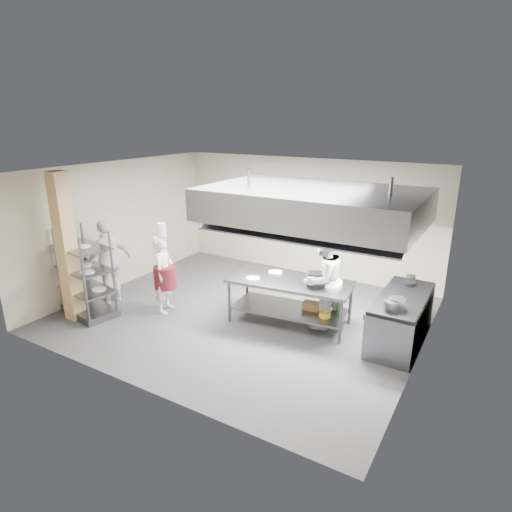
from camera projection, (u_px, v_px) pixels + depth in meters
The scene contains 23 objects.
floor at pixel (244, 314), 9.01m from camera, with size 7.00×7.00×0.00m, color #39393C.
ceiling at pixel (242, 170), 8.08m from camera, with size 7.00×7.00×0.00m, color silver.
wall_back at pixel (305, 217), 11.00m from camera, with size 7.00×7.00×0.00m, color tan.
wall_left at pixel (119, 225), 10.24m from camera, with size 6.00×6.00×0.00m, color tan.
wall_right at pixel (427, 277), 6.85m from camera, with size 6.00×6.00×0.00m, color tan.
column at pixel (66, 248), 8.39m from camera, with size 0.30×0.30×3.00m, color tan.
exhaust_hood at pixel (313, 204), 7.96m from camera, with size 4.00×2.50×0.60m, color slate.
hood_strip_a at pixel (270, 216), 8.50m from camera, with size 1.60×0.12×0.04m, color white.
hood_strip_b at pixel (359, 227), 7.63m from camera, with size 1.60×0.12×0.04m, color white.
wall_shelf at pixel (373, 227), 10.00m from camera, with size 1.50×0.28×0.04m, color slate.
island at pixel (289, 302), 8.49m from camera, with size 2.41×1.00×0.91m, color gray, non-canonical shape.
island_worktop at pixel (290, 282), 8.36m from camera, with size 2.41×1.00×0.06m, color slate.
island_undershelf at pixel (289, 309), 8.54m from camera, with size 2.22×0.90×0.04m, color slate.
pass_rack at pixel (85, 273), 8.75m from camera, with size 1.21×0.71×1.82m, color gray, non-canonical shape.
cooking_range at pixel (401, 320), 7.80m from camera, with size 0.80×2.00×0.84m, color gray.
range_top at pixel (403, 298), 7.66m from camera, with size 0.78×1.96×0.06m, color black.
chef_head at pixel (164, 274), 8.91m from camera, with size 0.61×0.40×1.66m, color white.
chef_line at pixel (323, 280), 8.21m from camera, with size 0.94×0.73×1.94m, color silver.
chef_plating at pixel (109, 262), 9.33m from camera, with size 1.11×0.46×1.89m, color silver.
griddle at pixel (318, 279), 8.14m from camera, with size 0.41×0.32×0.20m, color slate.
wicker_basket at pixel (312, 306), 8.46m from camera, with size 0.33×0.23×0.14m, color olive.
stockpot at pixel (397, 303), 7.13m from camera, with size 0.27×0.27×0.19m, color gray.
plate_stack at pixel (87, 288), 8.85m from camera, with size 0.28×0.28×0.05m, color silver.
Camera 1 is at (4.39, -6.92, 3.94)m, focal length 30.00 mm.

